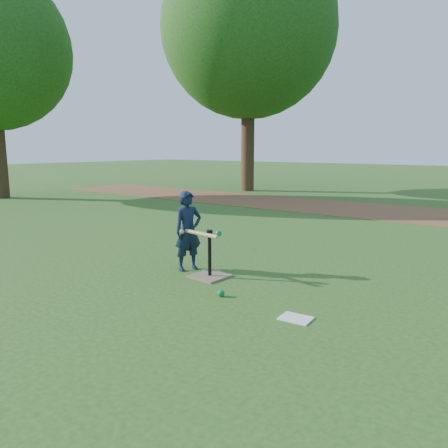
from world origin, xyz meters
The scene contains 8 objects.
ground centered at (0.00, 0.00, 0.00)m, with size 80.00×80.00×0.00m, color #285116.
dirt_strip centered at (0.00, 7.50, 0.01)m, with size 24.00×3.00×0.01m, color brown.
child centered at (-0.33, 0.39, 0.54)m, with size 0.39×0.26×1.07m, color #101D32.
wiffle_ball_ground centered at (0.69, -0.20, 0.04)m, with size 0.08×0.08×0.08m, color #0B7E36.
clipboard centered at (1.66, -0.26, 0.01)m, with size 0.30×0.23×0.01m, color white.
batting_tee centered at (0.11, 0.31, 0.11)m, with size 0.46×0.46×0.61m.
swing_action centered at (0.01, 0.29, 0.56)m, with size 0.63×0.17×0.10m.
tree_left centered at (-6.00, 10.00, 5.87)m, with size 6.40×6.40×9.08m.
Camera 1 is at (3.56, -3.87, 1.64)m, focal length 35.00 mm.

